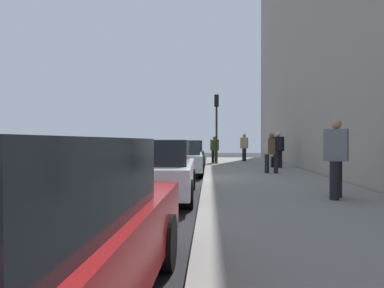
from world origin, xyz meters
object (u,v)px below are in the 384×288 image
(pedestrian_olive_coat, at_px, (215,149))
(traffic_light_pole, at_px, (217,117))
(rolling_suitcase, at_px, (273,162))
(pedestrian_grey_coat, at_px, (336,156))
(pedestrian_black_coat, at_px, (278,149))
(parked_car_white, at_px, (158,169))
(pedestrian_tan_coat, at_px, (244,147))
(pedestrian_brown_coat, at_px, (271,152))
(parked_car_green, at_px, (189,153))
(parked_car_silver, at_px, (182,157))
(parked_car_red, at_px, (18,242))

(pedestrian_olive_coat, distance_m, traffic_light_pole, 1.93)
(rolling_suitcase, bearing_deg, pedestrian_grey_coat, 178.13)
(pedestrian_black_coat, bearing_deg, pedestrian_grey_coat, 176.97)
(pedestrian_black_coat, bearing_deg, pedestrian_olive_coat, 42.29)
(parked_car_white, bearing_deg, pedestrian_tan_coat, -15.03)
(pedestrian_brown_coat, bearing_deg, pedestrian_grey_coat, -176.46)
(pedestrian_grey_coat, bearing_deg, pedestrian_black_coat, -3.03)
(pedestrian_black_coat, xyz_separation_m, traffic_light_pole, (3.05, 2.99, 1.81))
(parked_car_green, bearing_deg, pedestrian_brown_coat, -149.41)
(pedestrian_brown_coat, xyz_separation_m, pedestrian_black_coat, (2.74, -0.84, 0.06))
(parked_car_silver, distance_m, traffic_light_pole, 5.72)
(parked_car_red, bearing_deg, parked_car_white, -0.39)
(pedestrian_black_coat, relative_size, rolling_suitcase, 1.97)
(pedestrian_olive_coat, bearing_deg, pedestrian_grey_coat, -167.84)
(parked_car_silver, xyz_separation_m, rolling_suitcase, (2.36, -4.46, -0.33))
(pedestrian_brown_coat, relative_size, pedestrian_tan_coat, 0.93)
(pedestrian_brown_coat, distance_m, pedestrian_tan_coat, 8.20)
(traffic_light_pole, distance_m, rolling_suitcase, 4.61)
(parked_car_red, distance_m, pedestrian_tan_coat, 20.15)
(parked_car_silver, relative_size, pedestrian_black_coat, 2.68)
(parked_car_white, height_order, pedestrian_tan_coat, pedestrian_tan_coat)
(parked_car_white, bearing_deg, pedestrian_brown_coat, -36.21)
(parked_car_white, height_order, parked_car_green, same)
(parked_car_green, distance_m, traffic_light_pole, 2.82)
(parked_car_green, distance_m, pedestrian_brown_coat, 7.53)
(parked_car_white, height_order, pedestrian_olive_coat, pedestrian_olive_coat)
(rolling_suitcase, bearing_deg, parked_car_silver, 117.94)
(parked_car_red, height_order, pedestrian_black_coat, pedestrian_black_coat)
(parked_car_white, distance_m, rolling_suitcase, 9.61)
(parked_car_green, distance_m, pedestrian_black_coat, 5.99)
(pedestrian_brown_coat, height_order, traffic_light_pole, traffic_light_pole)
(parked_car_white, height_order, parked_car_silver, same)
(pedestrian_tan_coat, bearing_deg, rolling_suitcase, -169.46)
(parked_car_white, distance_m, parked_car_green, 11.81)
(pedestrian_tan_coat, bearing_deg, pedestrian_grey_coat, -177.40)
(parked_car_silver, distance_m, parked_car_green, 5.73)
(parked_car_green, bearing_deg, parked_car_silver, -179.53)
(pedestrian_olive_coat, xyz_separation_m, traffic_light_pole, (-0.35, -0.11, 1.90))
(pedestrian_olive_coat, relative_size, rolling_suitcase, 1.80)
(parked_car_red, distance_m, pedestrian_brown_coat, 12.27)
(parked_car_silver, xyz_separation_m, pedestrian_tan_coat, (7.45, -3.51, 0.34))
(parked_car_white, bearing_deg, rolling_suitcase, -28.46)
(pedestrian_grey_coat, distance_m, pedestrian_brown_coat, 6.06)
(parked_car_white, relative_size, pedestrian_black_coat, 2.53)
(parked_car_silver, relative_size, pedestrian_olive_coat, 2.94)
(pedestrian_brown_coat, bearing_deg, parked_car_silver, 78.79)
(parked_car_white, relative_size, pedestrian_tan_coat, 2.52)
(parked_car_green, distance_m, pedestrian_grey_coat, 13.22)
(traffic_light_pole, bearing_deg, pedestrian_black_coat, -135.62)
(parked_car_silver, height_order, pedestrian_black_coat, pedestrian_black_coat)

